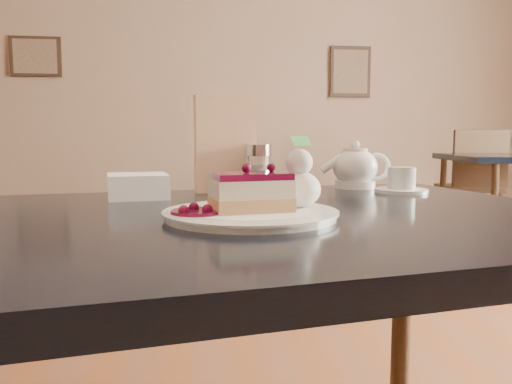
{
  "coord_description": "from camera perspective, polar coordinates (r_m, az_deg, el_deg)",
  "views": [
    {
      "loc": [
        0.08,
        -0.44,
        0.89
      ],
      "look_at": [
        0.17,
        0.27,
        0.81
      ],
      "focal_mm": 35.0,
      "sensor_mm": 36.0,
      "label": 1
    }
  ],
  "objects": [
    {
      "name": "berry_sauce",
      "position": [
        0.77,
        -6.73,
        -2.27
      ],
      "size": [
        0.08,
        0.08,
        0.01
      ],
      "primitive_type": "cylinder",
      "color": "#3D0525",
      "rests_on": "dessert_plate"
    },
    {
      "name": "tea_set",
      "position": [
        1.27,
        12.23,
        2.34
      ],
      "size": [
        0.24,
        0.23,
        0.11
      ],
      "color": "white",
      "rests_on": "main_table"
    },
    {
      "name": "dessert_plate",
      "position": [
        0.79,
        -0.63,
        -2.6
      ],
      "size": [
        0.27,
        0.27,
        0.01
      ],
      "primitive_type": "cylinder",
      "color": "white",
      "rests_on": "main_table"
    },
    {
      "name": "main_table",
      "position": [
        0.86,
        -1.59,
        -7.76
      ],
      "size": [
        1.34,
        1.01,
        0.76
      ],
      "rotation": [
        0.0,
        0.0,
        0.17
      ],
      "color": "black",
      "rests_on": "ground"
    },
    {
      "name": "cheesecake_slice",
      "position": [
        0.79,
        -0.63,
        -0.01
      ],
      "size": [
        0.14,
        0.11,
        0.06
      ],
      "rotation": [
        0.0,
        0.0,
        0.17
      ],
      "color": "tan",
      "rests_on": "dessert_plate"
    },
    {
      "name": "sugar_shaker",
      "position": [
        1.14,
        0.2,
        2.72
      ],
      "size": [
        0.06,
        0.06,
        0.11
      ],
      "color": "white",
      "rests_on": "main_table"
    },
    {
      "name": "whipped_cream",
      "position": [
        0.83,
        4.93,
        0.31
      ],
      "size": [
        0.07,
        0.07,
        0.06
      ],
      "color": "white",
      "rests_on": "dessert_plate"
    },
    {
      "name": "napkin_stack",
      "position": [
        1.08,
        -13.34,
        0.68
      ],
      "size": [
        0.14,
        0.14,
        0.05
      ],
      "primitive_type": "cube",
      "rotation": [
        0.0,
        0.0,
        0.17
      ],
      "color": "white",
      "rests_on": "main_table"
    },
    {
      "name": "menu_card",
      "position": [
        1.17,
        -3.51,
        5.48
      ],
      "size": [
        0.15,
        0.05,
        0.22
      ],
      "primitive_type": "cube",
      "rotation": [
        0.0,
        0.0,
        0.17
      ],
      "color": "white",
      "rests_on": "main_table"
    }
  ]
}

